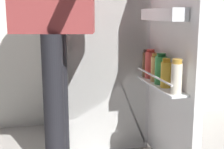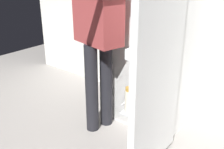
% 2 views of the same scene
% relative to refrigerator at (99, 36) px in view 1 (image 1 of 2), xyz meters
% --- Properties ---
extents(refrigerator, '(0.71, 1.29, 1.60)m').
position_rel_refrigerator_xyz_m(refrigerator, '(0.00, 0.00, 0.00)').
color(refrigerator, white).
rests_on(refrigerator, ground_plane).
extents(person, '(0.58, 0.85, 1.72)m').
position_rel_refrigerator_xyz_m(person, '(-0.35, -0.44, 0.24)').
color(person, black).
rests_on(person, ground_plane).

